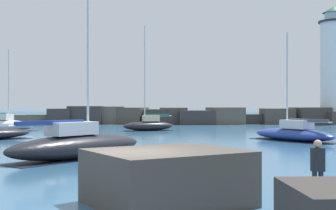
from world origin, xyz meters
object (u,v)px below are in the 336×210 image
at_px(lighthouse, 334,72).
at_px(person_on_rocks, 318,167).
at_px(sailboat_moored_3, 149,125).
at_px(sailboat_moored_2, 293,133).
at_px(sailboat_moored_4, 4,124).
at_px(sailboat_moored_0, 78,145).

xyz_separation_m(lighthouse, person_on_rocks, (-19.81, -52.98, -6.42)).
bearing_deg(sailboat_moored_3, sailboat_moored_2, -51.04).
relative_size(sailboat_moored_3, person_on_rocks, 6.33).
distance_m(sailboat_moored_4, person_on_rocks, 41.91).
relative_size(sailboat_moored_0, person_on_rocks, 4.94).
bearing_deg(sailboat_moored_2, lighthouse, 65.13).
relative_size(lighthouse, person_on_rocks, 9.68).
xyz_separation_m(sailboat_moored_4, person_on_rocks, (21.17, -36.17, 0.31)).
height_order(lighthouse, sailboat_moored_4, lighthouse).
relative_size(sailboat_moored_0, sailboat_moored_2, 1.04).
xyz_separation_m(lighthouse, sailboat_moored_0, (-28.47, -42.62, -6.69)).
height_order(sailboat_moored_0, sailboat_moored_3, sailboat_moored_3).
xyz_separation_m(sailboat_moored_0, sailboat_moored_2, (14.00, 11.40, -0.13)).
height_order(sailboat_moored_3, person_on_rocks, sailboat_moored_3).
height_order(sailboat_moored_0, sailboat_moored_2, sailboat_moored_0).
relative_size(lighthouse, sailboat_moored_3, 1.53).
xyz_separation_m(sailboat_moored_0, person_on_rocks, (8.66, -10.35, 0.27)).
relative_size(sailboat_moored_2, sailboat_moored_4, 0.96).
relative_size(sailboat_moored_0, sailboat_moored_4, 1.00).
bearing_deg(sailboat_moored_3, sailboat_moored_0, -96.12).
xyz_separation_m(sailboat_moored_2, sailboat_moored_4, (-26.51, 14.42, 0.08)).
xyz_separation_m(sailboat_moored_2, person_on_rocks, (-5.34, -21.76, 0.40)).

